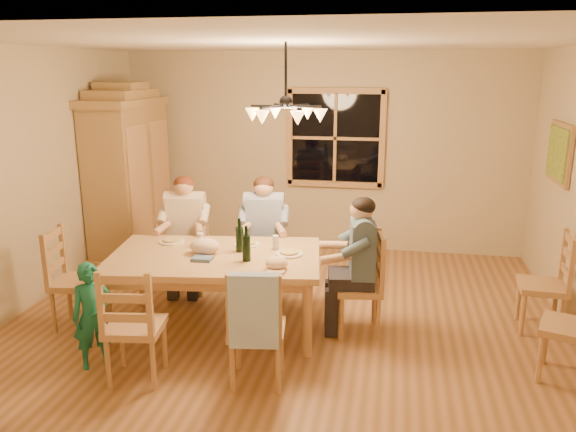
% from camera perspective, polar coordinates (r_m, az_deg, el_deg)
% --- Properties ---
extents(floor, '(5.50, 5.50, 0.00)m').
position_cam_1_polar(floor, '(5.79, -0.20, -10.47)').
color(floor, brown).
rests_on(floor, ground).
extents(ceiling, '(5.50, 5.00, 0.02)m').
position_cam_1_polar(ceiling, '(5.24, -0.23, 17.31)').
color(ceiling, white).
rests_on(ceiling, wall_back).
extents(wall_back, '(5.50, 0.02, 2.70)m').
position_cam_1_polar(wall_back, '(7.78, 3.35, 6.49)').
color(wall_back, '#C5B88B').
rests_on(wall_back, floor).
extents(wall_left, '(0.02, 5.00, 2.70)m').
position_cam_1_polar(wall_left, '(6.46, -24.95, 3.42)').
color(wall_left, '#C5B88B').
rests_on(wall_left, floor).
extents(window, '(1.30, 0.06, 1.30)m').
position_cam_1_polar(window, '(7.70, 4.83, 7.88)').
color(window, black).
rests_on(window, wall_back).
extents(painting, '(0.06, 0.78, 0.64)m').
position_cam_1_polar(painting, '(6.62, 25.84, 5.77)').
color(painting, '#9D7A44').
rests_on(painting, wall_right).
extents(chandelier, '(0.77, 0.68, 0.71)m').
position_cam_1_polar(chandelier, '(5.25, -0.22, 10.50)').
color(chandelier, black).
rests_on(chandelier, ceiling).
extents(armoire, '(0.66, 1.40, 2.30)m').
position_cam_1_polar(armoire, '(7.69, -15.85, 3.63)').
color(armoire, '#9D7A44').
rests_on(armoire, floor).
extents(dining_table, '(2.12, 1.47, 0.76)m').
position_cam_1_polar(dining_table, '(5.40, -7.40, -4.87)').
color(dining_table, tan).
rests_on(dining_table, floor).
extents(chair_far_left, '(0.49, 0.48, 0.99)m').
position_cam_1_polar(chair_far_left, '(6.48, -10.18, -4.99)').
color(chair_far_left, '#A47748').
rests_on(chair_far_left, floor).
extents(chair_far_right, '(0.49, 0.48, 0.99)m').
position_cam_1_polar(chair_far_right, '(6.34, -2.40, -5.20)').
color(chair_far_right, '#A47748').
rests_on(chair_far_right, floor).
extents(chair_near_left, '(0.49, 0.48, 0.99)m').
position_cam_1_polar(chair_near_left, '(4.83, -15.14, -12.41)').
color(chair_near_left, '#A47748').
rests_on(chair_near_left, floor).
extents(chair_near_right, '(0.49, 0.48, 0.99)m').
position_cam_1_polar(chair_near_right, '(4.64, -3.14, -13.11)').
color(chair_near_right, '#A47748').
rests_on(chair_near_right, floor).
extents(chair_end_left, '(0.48, 0.49, 0.99)m').
position_cam_1_polar(chair_end_left, '(5.92, -20.57, -7.67)').
color(chair_end_left, '#A47748').
rests_on(chair_end_left, floor).
extents(chair_end_right, '(0.48, 0.49, 0.99)m').
position_cam_1_polar(chair_end_right, '(5.47, 7.17, -8.67)').
color(chair_end_right, '#A47748').
rests_on(chair_end_right, floor).
extents(adult_woman, '(0.44, 0.47, 0.87)m').
position_cam_1_polar(adult_woman, '(6.32, -10.40, -0.39)').
color(adult_woman, beige).
rests_on(adult_woman, floor).
extents(adult_plaid_man, '(0.44, 0.47, 0.87)m').
position_cam_1_polar(adult_plaid_man, '(6.18, -2.45, -0.51)').
color(adult_plaid_man, navy).
rests_on(adult_plaid_man, floor).
extents(adult_slate_man, '(0.47, 0.44, 0.87)m').
position_cam_1_polar(adult_slate_man, '(5.28, 7.36, -3.31)').
color(adult_slate_man, '#475D71').
rests_on(adult_slate_man, floor).
extents(towel, '(0.39, 0.15, 0.58)m').
position_cam_1_polar(towel, '(4.29, -3.47, -9.60)').
color(towel, '#9EB7D6').
rests_on(towel, chair_near_right).
extents(wine_bottle_a, '(0.08, 0.08, 0.33)m').
position_cam_1_polar(wine_bottle_a, '(5.39, -4.95, -1.94)').
color(wine_bottle_a, black).
rests_on(wine_bottle_a, dining_table).
extents(wine_bottle_b, '(0.08, 0.08, 0.33)m').
position_cam_1_polar(wine_bottle_b, '(5.12, -4.26, -2.80)').
color(wine_bottle_b, black).
rests_on(wine_bottle_b, dining_table).
extents(plate_woman, '(0.26, 0.26, 0.02)m').
position_cam_1_polar(plate_woman, '(5.81, -11.72, -2.56)').
color(plate_woman, white).
rests_on(plate_woman, dining_table).
extents(plate_plaid, '(0.26, 0.26, 0.02)m').
position_cam_1_polar(plate_plaid, '(5.61, -4.20, -2.90)').
color(plate_plaid, white).
rests_on(plate_plaid, dining_table).
extents(plate_slate, '(0.26, 0.26, 0.02)m').
position_cam_1_polar(plate_slate, '(5.31, 0.12, -3.87)').
color(plate_slate, white).
rests_on(plate_slate, dining_table).
extents(wine_glass_a, '(0.06, 0.06, 0.14)m').
position_cam_1_polar(wine_glass_a, '(5.60, -8.88, -2.43)').
color(wine_glass_a, silver).
rests_on(wine_glass_a, dining_table).
extents(wine_glass_b, '(0.06, 0.06, 0.14)m').
position_cam_1_polar(wine_glass_b, '(5.45, -1.26, -2.71)').
color(wine_glass_b, silver).
rests_on(wine_glass_b, dining_table).
extents(cap, '(0.20, 0.20, 0.11)m').
position_cam_1_polar(cap, '(4.94, -1.17, -4.77)').
color(cap, beige).
rests_on(cap, dining_table).
extents(napkin, '(0.20, 0.16, 0.03)m').
position_cam_1_polar(napkin, '(5.23, -8.69, -4.30)').
color(napkin, slate).
rests_on(napkin, dining_table).
extents(cloth_bundle, '(0.28, 0.22, 0.15)m').
position_cam_1_polar(cloth_bundle, '(5.38, -8.45, -3.05)').
color(cloth_bundle, beige).
rests_on(cloth_bundle, dining_table).
extents(child, '(0.40, 0.38, 0.92)m').
position_cam_1_polar(child, '(5.05, -19.23, -9.53)').
color(child, '#19745C').
rests_on(child, floor).
extents(chair_spare_front, '(0.54, 0.55, 0.99)m').
position_cam_1_polar(chair_spare_front, '(5.17, 26.49, -11.63)').
color(chair_spare_front, '#A47748').
rests_on(chair_spare_front, floor).
extents(chair_spare_back, '(0.45, 0.47, 0.99)m').
position_cam_1_polar(chair_spare_back, '(5.98, 24.25, -7.85)').
color(chair_spare_back, '#A47748').
rests_on(chair_spare_back, floor).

